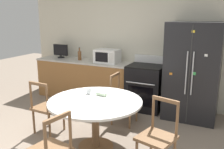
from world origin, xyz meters
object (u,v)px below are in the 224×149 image
(counter_bottle, at_px, (80,55))
(microwave, at_px, (107,56))
(refrigerator, at_px, (193,71))
(countertop_tv, at_px, (61,51))
(dining_chair_far, at_px, (123,100))
(dining_chair_left, at_px, (47,108))
(candle_glass, at_px, (89,91))
(dining_chair_right, at_px, (158,137))
(oven_range, at_px, (146,87))

(counter_bottle, bearing_deg, microwave, 0.99)
(refrigerator, relative_size, countertop_tv, 4.67)
(countertop_tv, bearing_deg, dining_chair_far, -24.76)
(microwave, distance_m, dining_chair_left, 1.88)
(refrigerator, xyz_separation_m, candle_glass, (-1.31, -1.54, -0.13))
(candle_glass, bearing_deg, refrigerator, 49.73)
(microwave, relative_size, counter_bottle, 1.76)
(countertop_tv, xyz_separation_m, dining_chair_right, (2.97, -2.01, -0.64))
(counter_bottle, distance_m, candle_glass, 2.02)
(dining_chair_left, relative_size, dining_chair_far, 1.00)
(dining_chair_left, distance_m, candle_glass, 0.81)
(refrigerator, height_order, dining_chair_right, refrigerator)
(countertop_tv, height_order, dining_chair_far, countertop_tv)
(oven_range, xyz_separation_m, dining_chair_right, (0.79, -1.93, -0.03))
(dining_chair_far, bearing_deg, microwave, -139.57)
(counter_bottle, bearing_deg, candle_glass, -53.22)
(dining_chair_right, distance_m, candle_glass, 1.28)
(dining_chair_left, height_order, candle_glass, dining_chair_left)
(dining_chair_far, relative_size, candle_glass, 10.24)
(countertop_tv, bearing_deg, oven_range, -2.00)
(oven_range, distance_m, dining_chair_right, 2.09)
(countertop_tv, distance_m, counter_bottle, 0.59)
(countertop_tv, height_order, candle_glass, countertop_tv)
(dining_chair_far, bearing_deg, countertop_tv, -114.89)
(counter_bottle, distance_m, dining_chair_far, 1.79)
(counter_bottle, xyz_separation_m, candle_glass, (1.20, -1.60, -0.24))
(counter_bottle, distance_m, dining_chair_left, 1.91)
(dining_chair_left, relative_size, dining_chair_right, 1.00)
(countertop_tv, bearing_deg, dining_chair_left, -59.85)
(oven_range, relative_size, dining_chair_far, 1.20)
(oven_range, height_order, microwave, microwave)
(countertop_tv, xyz_separation_m, dining_chair_far, (2.04, -0.94, -0.64))
(countertop_tv, relative_size, candle_glass, 4.37)
(oven_range, height_order, counter_bottle, counter_bottle)
(dining_chair_far, relative_size, dining_chair_right, 1.00)
(candle_glass, bearing_deg, dining_chair_far, 70.60)
(counter_bottle, relative_size, dining_chair_left, 0.32)
(countertop_tv, bearing_deg, microwave, -2.65)
(countertop_tv, bearing_deg, candle_glass, -43.25)
(microwave, bearing_deg, dining_chair_left, -97.28)
(refrigerator, relative_size, dining_chair_right, 1.99)
(dining_chair_far, xyz_separation_m, candle_glass, (-0.26, -0.73, 0.34))
(refrigerator, bearing_deg, oven_range, 176.43)
(oven_range, distance_m, microwave, 1.06)
(counter_bottle, height_order, dining_chair_right, counter_bottle)
(microwave, distance_m, candle_glass, 1.71)
(oven_range, bearing_deg, dining_chair_right, -67.67)
(microwave, height_order, dining_chair_left, microwave)
(candle_glass, bearing_deg, microwave, 107.05)
(counter_bottle, bearing_deg, dining_chair_far, -30.80)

